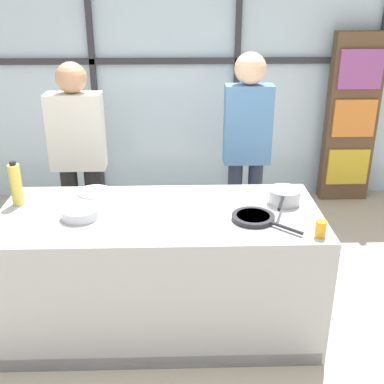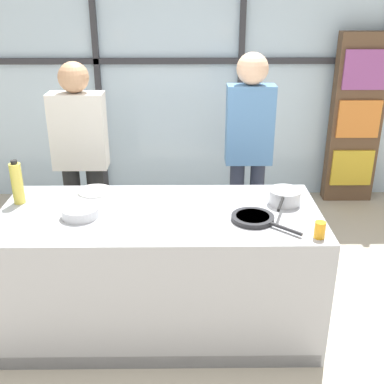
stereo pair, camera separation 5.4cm
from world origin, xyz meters
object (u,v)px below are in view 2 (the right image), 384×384
object	(u,v)px
frying_pan	(254,218)
saucepan	(285,196)
white_plate	(95,191)
spectator_center_left	(249,144)
oil_bottle	(17,183)
mixing_bowl	(80,212)
juice_glass_near	(320,230)
spectator_far_left	(81,153)

from	to	relation	value
frying_pan	saucepan	size ratio (longest dim) A/B	1.02
frying_pan	white_plate	size ratio (longest dim) A/B	1.65
spectator_center_left	white_plate	size ratio (longest dim) A/B	7.36
saucepan	spectator_center_left	bearing A→B (deg)	100.26
white_plate	oil_bottle	bearing A→B (deg)	-159.47
spectator_center_left	white_plate	world-z (taller)	spectator_center_left
frying_pan	white_plate	world-z (taller)	frying_pan
mixing_bowl	oil_bottle	distance (m)	0.52
saucepan	juice_glass_near	distance (m)	0.50
white_plate	oil_bottle	world-z (taller)	oil_bottle
juice_glass_near	oil_bottle	bearing A→B (deg)	164.87
saucepan	white_plate	distance (m)	1.35
mixing_bowl	oil_bottle	size ratio (longest dim) A/B	0.78
frying_pan	juice_glass_near	world-z (taller)	juice_glass_near
frying_pan	saucepan	xyz separation A→B (m)	(0.24, 0.25, 0.04)
mixing_bowl	saucepan	bearing A→B (deg)	7.66
oil_bottle	juice_glass_near	world-z (taller)	oil_bottle
mixing_bowl	spectator_far_left	bearing A→B (deg)	100.92
frying_pan	mixing_bowl	distance (m)	1.12
spectator_center_left	mixing_bowl	size ratio (longest dim) A/B	7.48
spectator_far_left	mixing_bowl	xyz separation A→B (m)	(0.20, -1.01, -0.05)
saucepan	mixing_bowl	xyz separation A→B (m)	(-1.35, -0.18, -0.02)
spectator_far_left	frying_pan	size ratio (longest dim) A/B	4.29
frying_pan	spectator_center_left	bearing A→B (deg)	85.15
saucepan	frying_pan	bearing A→B (deg)	-133.70
white_plate	spectator_center_left	bearing A→B (deg)	27.24
spectator_far_left	oil_bottle	bearing A→B (deg)	71.38
spectator_center_left	saucepan	bearing A→B (deg)	100.26
frying_pan	mixing_bowl	size ratio (longest dim) A/B	1.68
spectator_far_left	saucepan	bearing A→B (deg)	151.87
frying_pan	saucepan	bearing A→B (deg)	46.30
spectator_center_left	mixing_bowl	xyz separation A→B (m)	(-1.20, -1.01, -0.13)
frying_pan	juice_glass_near	distance (m)	0.43
spectator_far_left	juice_glass_near	bearing A→B (deg)	141.78
white_plate	mixing_bowl	distance (m)	0.40
spectator_center_left	juice_glass_near	world-z (taller)	spectator_center_left
spectator_far_left	oil_bottle	distance (m)	0.84
juice_glass_near	frying_pan	bearing A→B (deg)	147.22
spectator_far_left	spectator_center_left	xyz separation A→B (m)	(1.40, -0.00, 0.08)
mixing_bowl	juice_glass_near	size ratio (longest dim) A/B	2.35
white_plate	mixing_bowl	size ratio (longest dim) A/B	1.02
spectator_center_left	juice_glass_near	bearing A→B (deg)	101.47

